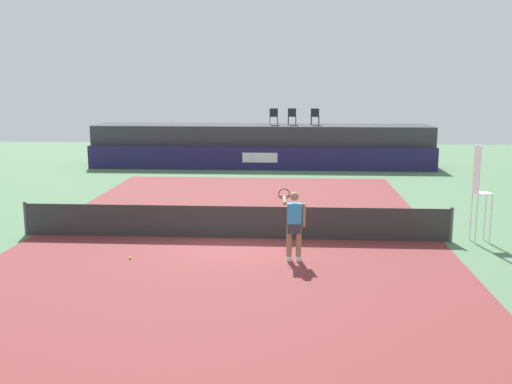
# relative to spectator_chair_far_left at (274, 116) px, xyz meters

# --- Properties ---
(ground_plane) EXTENTS (48.00, 48.00, 0.00)m
(ground_plane) POSITION_rel_spectator_chair_far_left_xyz_m (-0.64, -12.17, -2.69)
(ground_plane) COLOR #4C704C
(court_inner) EXTENTS (12.00, 22.00, 0.00)m
(court_inner) POSITION_rel_spectator_chair_far_left_xyz_m (-0.64, -15.17, -2.69)
(court_inner) COLOR maroon
(court_inner) RESTS_ON ground
(sponsor_wall) EXTENTS (18.00, 0.22, 1.20)m
(sponsor_wall) POSITION_rel_spectator_chair_far_left_xyz_m (-0.64, -1.67, -2.09)
(sponsor_wall) COLOR #231E4C
(sponsor_wall) RESTS_ON ground
(spectator_platform) EXTENTS (18.00, 2.80, 2.20)m
(spectator_platform) POSITION_rel_spectator_chair_far_left_xyz_m (-0.64, 0.13, -1.59)
(spectator_platform) COLOR #38383D
(spectator_platform) RESTS_ON ground
(spectator_chair_far_left) EXTENTS (0.46, 0.46, 0.89)m
(spectator_chair_far_left) POSITION_rel_spectator_chair_far_left_xyz_m (0.00, 0.00, 0.00)
(spectator_chair_far_left) COLOR #1E232D
(spectator_chair_far_left) RESTS_ON spectator_platform
(spectator_chair_left) EXTENTS (0.46, 0.46, 0.89)m
(spectator_chair_left) POSITION_rel_spectator_chair_far_left_xyz_m (0.98, 0.16, 0.00)
(spectator_chair_left) COLOR #1E232D
(spectator_chair_left) RESTS_ON spectator_platform
(spectator_chair_center) EXTENTS (0.48, 0.48, 0.89)m
(spectator_chair_center) POSITION_rel_spectator_chair_far_left_xyz_m (2.20, 0.06, 0.00)
(spectator_chair_center) COLOR #1E232D
(spectator_chair_center) RESTS_ON spectator_platform
(umpire_chair) EXTENTS (0.47, 0.47, 2.76)m
(umpire_chair) POSITION_rel_spectator_chair_far_left_xyz_m (6.26, -15.18, -1.11)
(umpire_chair) COLOR white
(umpire_chair) RESTS_ON ground
(tennis_net) EXTENTS (12.40, 0.02, 0.95)m
(tennis_net) POSITION_rel_spectator_chair_far_left_xyz_m (-0.64, -15.17, -2.22)
(tennis_net) COLOR #2D2D2D
(tennis_net) RESTS_ON ground
(net_post_near) EXTENTS (0.10, 0.10, 1.00)m
(net_post_near) POSITION_rel_spectator_chair_far_left_xyz_m (-6.84, -15.17, -2.19)
(net_post_near) COLOR #4C4C51
(net_post_near) RESTS_ON ground
(net_post_far) EXTENTS (0.10, 0.10, 1.00)m
(net_post_far) POSITION_rel_spectator_chair_far_left_xyz_m (5.56, -15.17, -2.19)
(net_post_far) COLOR #4C4C51
(net_post_far) RESTS_ON ground
(tennis_player) EXTENTS (0.71, 1.12, 1.77)m
(tennis_player) POSITION_rel_spectator_chair_far_left_xyz_m (1.10, -17.19, -1.73)
(tennis_player) COLOR white
(tennis_player) RESTS_ON court_inner
(tennis_ball) EXTENTS (0.07, 0.07, 0.07)m
(tennis_ball) POSITION_rel_spectator_chair_far_left_xyz_m (-3.08, -17.43, -2.66)
(tennis_ball) COLOR #D8EA33
(tennis_ball) RESTS_ON court_inner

